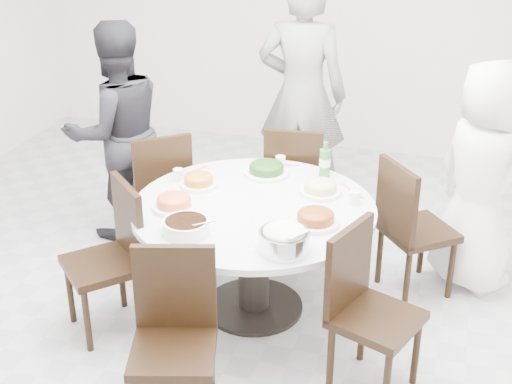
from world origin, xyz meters
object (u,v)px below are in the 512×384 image
(chair_se, at_px, (377,316))
(dining_table, at_px, (254,259))
(chair_ne, at_px, (418,228))
(chair_sw, at_px, (101,262))
(rice_bowl, at_px, (284,242))
(beverage_bottle, at_px, (325,160))
(chair_s, at_px, (173,348))
(diner_right, at_px, (483,178))
(soup_bowl, at_px, (186,227))
(diner_middle, at_px, (302,95))
(diner_left, at_px, (117,132))
(chair_nw, at_px, (157,190))
(chair_n, at_px, (296,182))

(chair_se, bearing_deg, dining_table, 78.61)
(chair_ne, bearing_deg, chair_sw, 80.13)
(rice_bowl, relative_size, beverage_bottle, 1.10)
(chair_s, xyz_separation_m, chair_se, (0.93, 0.57, 0.00))
(dining_table, relative_size, diner_right, 0.96)
(chair_s, relative_size, soup_bowl, 3.56)
(chair_s, bearing_deg, diner_middle, 73.42)
(soup_bowl, relative_size, beverage_bottle, 1.06)
(dining_table, bearing_deg, rice_bowl, -56.12)
(chair_se, xyz_separation_m, diner_left, (-2.13, 1.25, 0.35))
(chair_s, distance_m, rice_bowl, 0.81)
(chair_s, bearing_deg, chair_se, 15.06)
(soup_bowl, bearing_deg, chair_se, -4.33)
(chair_sw, xyz_separation_m, diner_middle, (0.74, 2.01, 0.50))
(chair_sw, relative_size, beverage_bottle, 3.78)
(diner_right, bearing_deg, rice_bowl, 93.46)
(chair_s, distance_m, diner_left, 2.21)
(diner_left, bearing_deg, chair_sw, 65.59)
(chair_nw, height_order, diner_right, diner_right)
(chair_n, bearing_deg, rice_bowl, 95.02)
(chair_n, bearing_deg, diner_right, 163.31)
(chair_ne, height_order, diner_right, diner_right)
(chair_se, height_order, soup_bowl, chair_se)
(chair_nw, bearing_deg, chair_n, 164.12)
(dining_table, height_order, chair_ne, chair_ne)
(chair_nw, height_order, diner_left, diner_left)
(chair_nw, relative_size, chair_sw, 1.00)
(rice_bowl, bearing_deg, diner_right, 50.81)
(dining_table, distance_m, chair_sw, 0.94)
(chair_se, bearing_deg, chair_ne, 14.31)
(chair_s, height_order, diner_left, diner_left)
(chair_nw, bearing_deg, diner_right, 144.31)
(diner_middle, xyz_separation_m, soup_bowl, (-0.18, -1.99, -0.18))
(diner_left, bearing_deg, chair_se, 103.78)
(dining_table, xyz_separation_m, chair_ne, (0.97, 0.53, 0.10))
(chair_ne, height_order, diner_middle, diner_middle)
(chair_nw, xyz_separation_m, beverage_bottle, (1.24, -0.03, 0.40))
(dining_table, height_order, diner_right, diner_right)
(chair_sw, xyz_separation_m, diner_right, (2.15, 1.23, 0.31))
(chair_ne, distance_m, diner_left, 2.28)
(dining_table, height_order, rice_bowl, rice_bowl)
(chair_nw, xyz_separation_m, chair_se, (1.76, -1.10, 0.00))
(chair_nw, xyz_separation_m, soup_bowl, (0.65, -1.01, 0.32))
(diner_right, xyz_separation_m, diner_middle, (-1.41, 0.78, 0.19))
(rice_bowl, distance_m, beverage_bottle, 1.02)
(soup_bowl, bearing_deg, chair_nw, 122.68)
(chair_n, xyz_separation_m, diner_left, (-1.30, -0.28, 0.35))
(chair_ne, bearing_deg, dining_table, 79.72)
(dining_table, height_order, chair_n, chair_n)
(chair_ne, distance_m, chair_n, 1.06)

